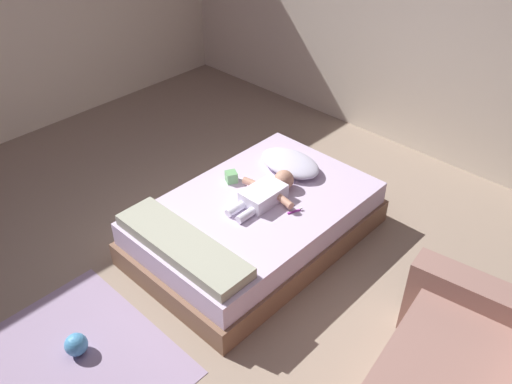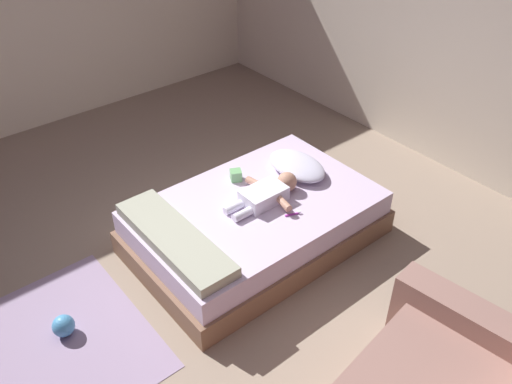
{
  "view_description": "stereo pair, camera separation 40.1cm",
  "coord_description": "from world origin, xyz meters",
  "px_view_note": "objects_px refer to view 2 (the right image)",
  "views": [
    {
      "loc": [
        2.28,
        -1.55,
        2.88
      ],
      "look_at": [
        0.06,
        0.79,
        0.5
      ],
      "focal_mm": 37.12,
      "sensor_mm": 36.0,
      "label": 1
    },
    {
      "loc": [
        2.55,
        -1.26,
        2.88
      ],
      "look_at": [
        0.06,
        0.79,
        0.5
      ],
      "focal_mm": 37.12,
      "sensor_mm": 36.0,
      "label": 2
    }
  ],
  "objects_px": {
    "bed": "(256,223)",
    "toy_ball": "(63,326)",
    "toothbrush": "(294,214)",
    "pillow": "(297,166)",
    "baby": "(268,193)",
    "toy_block": "(236,175)"
  },
  "relations": [
    {
      "from": "baby",
      "to": "toothbrush",
      "type": "relative_size",
      "value": 5.4
    },
    {
      "from": "bed",
      "to": "toy_ball",
      "type": "relative_size",
      "value": 12.86
    },
    {
      "from": "pillow",
      "to": "toothbrush",
      "type": "height_order",
      "value": "pillow"
    },
    {
      "from": "toothbrush",
      "to": "pillow",
      "type": "bearing_deg",
      "value": 134.76
    },
    {
      "from": "toothbrush",
      "to": "toy_ball",
      "type": "bearing_deg",
      "value": -102.69
    },
    {
      "from": "pillow",
      "to": "toy_ball",
      "type": "distance_m",
      "value": 2.15
    },
    {
      "from": "bed",
      "to": "pillow",
      "type": "relative_size",
      "value": 3.45
    },
    {
      "from": "toothbrush",
      "to": "toy_block",
      "type": "bearing_deg",
      "value": -175.21
    },
    {
      "from": "bed",
      "to": "toothbrush",
      "type": "relative_size",
      "value": 15.98
    },
    {
      "from": "pillow",
      "to": "toy_ball",
      "type": "height_order",
      "value": "pillow"
    },
    {
      "from": "baby",
      "to": "toy_block",
      "type": "xyz_separation_m",
      "value": [
        -0.37,
        -0.03,
        -0.02
      ]
    },
    {
      "from": "pillow",
      "to": "baby",
      "type": "height_order",
      "value": "baby"
    },
    {
      "from": "bed",
      "to": "toy_block",
      "type": "height_order",
      "value": "toy_block"
    },
    {
      "from": "bed",
      "to": "toy_block",
      "type": "relative_size",
      "value": 16.09
    },
    {
      "from": "pillow",
      "to": "bed",
      "type": "bearing_deg",
      "value": -77.96
    },
    {
      "from": "bed",
      "to": "baby",
      "type": "distance_m",
      "value": 0.28
    },
    {
      "from": "bed",
      "to": "toothbrush",
      "type": "distance_m",
      "value": 0.38
    },
    {
      "from": "bed",
      "to": "toy_ball",
      "type": "distance_m",
      "value": 1.59
    },
    {
      "from": "baby",
      "to": "bed",
      "type": "bearing_deg",
      "value": -106.16
    },
    {
      "from": "toothbrush",
      "to": "toy_ball",
      "type": "distance_m",
      "value": 1.78
    },
    {
      "from": "pillow",
      "to": "baby",
      "type": "bearing_deg",
      "value": -72.02
    },
    {
      "from": "baby",
      "to": "toy_ball",
      "type": "distance_m",
      "value": 1.72
    }
  ]
}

